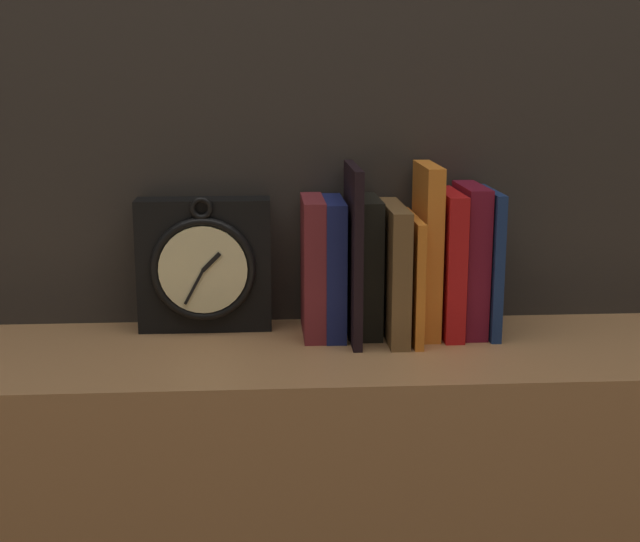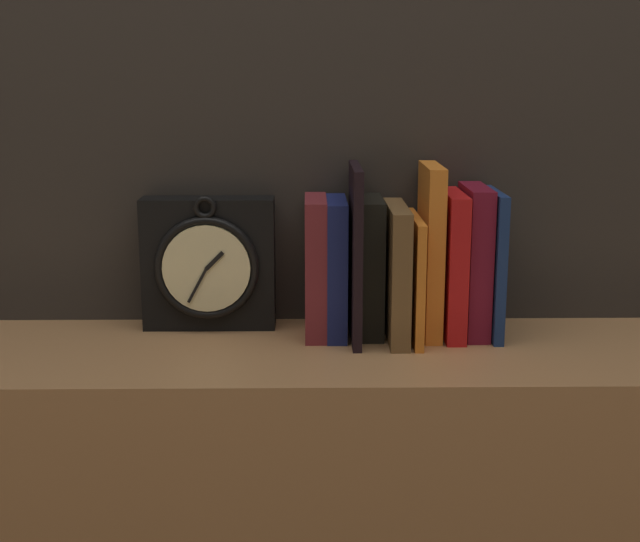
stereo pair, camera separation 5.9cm
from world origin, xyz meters
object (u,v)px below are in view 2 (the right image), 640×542
at_px(book_slot8_maroon, 474,261).
at_px(book_slot7_red, 452,264).
at_px(book_slot3_black, 371,266).
at_px(book_slot9_navy, 492,263).
at_px(book_slot0_maroon, 316,267).
at_px(book_slot5_orange, 414,277).
at_px(book_slot4_brown, 396,272).
at_px(book_slot1_navy, 336,267).
at_px(book_slot2_black, 355,253).
at_px(clock, 209,264).
at_px(book_slot6_orange, 430,251).

bearing_deg(book_slot8_maroon, book_slot7_red, -171.15).
distance_m(book_slot3_black, book_slot9_navy, 0.17).
bearing_deg(book_slot0_maroon, book_slot5_orange, -7.28).
bearing_deg(book_slot0_maroon, book_slot3_black, 2.54).
bearing_deg(book_slot7_red, book_slot4_brown, -170.84).
height_order(book_slot4_brown, book_slot7_red, book_slot7_red).
distance_m(book_slot0_maroon, book_slot8_maroon, 0.22).
distance_m(book_slot7_red, book_slot9_navy, 0.06).
xyz_separation_m(book_slot1_navy, book_slot7_red, (0.16, -0.00, 0.00)).
bearing_deg(book_slot9_navy, book_slot0_maroon, 178.99).
xyz_separation_m(book_slot2_black, book_slot4_brown, (0.06, -0.00, -0.03)).
xyz_separation_m(clock, book_slot7_red, (0.35, -0.03, 0.01)).
bearing_deg(book_slot5_orange, book_slot6_orange, 34.04).
height_order(book_slot0_maroon, book_slot7_red, book_slot7_red).
xyz_separation_m(book_slot6_orange, book_slot9_navy, (0.09, -0.00, -0.02)).
distance_m(book_slot1_navy, book_slot8_maroon, 0.20).
xyz_separation_m(book_slot2_black, book_slot3_black, (0.02, 0.02, -0.02)).
distance_m(book_slot4_brown, book_slot9_navy, 0.14).
relative_size(book_slot1_navy, book_slot9_navy, 0.94).
height_order(book_slot1_navy, book_slot3_black, same).
distance_m(book_slot6_orange, book_slot9_navy, 0.09).
xyz_separation_m(book_slot0_maroon, book_slot7_red, (0.19, -0.00, 0.00)).
bearing_deg(book_slot2_black, book_slot3_black, 41.03).
distance_m(book_slot0_maroon, book_slot6_orange, 0.16).
xyz_separation_m(book_slot1_navy, book_slot8_maroon, (0.20, 0.00, 0.01)).
bearing_deg(book_slot0_maroon, book_slot9_navy, -1.01).
bearing_deg(book_slot4_brown, book_slot8_maroon, 9.07).
bearing_deg(book_slot2_black, book_slot1_navy, 148.08).
bearing_deg(book_slot1_navy, clock, 170.53).
distance_m(book_slot0_maroon, book_slot1_navy, 0.03).
height_order(book_slot2_black, book_slot5_orange, book_slot2_black).
height_order(book_slot0_maroon, book_slot6_orange, book_slot6_orange).
relative_size(book_slot6_orange, book_slot7_red, 1.19).
relative_size(book_slot1_navy, book_slot3_black, 1.00).
xyz_separation_m(book_slot0_maroon, book_slot1_navy, (0.03, -0.00, -0.00)).
bearing_deg(clock, book_slot7_red, -5.74).
bearing_deg(book_slot1_navy, book_slot5_orange, -8.81).
relative_size(book_slot1_navy, book_slot8_maroon, 0.92).
height_order(book_slot5_orange, book_slot8_maroon, book_slot8_maroon).
relative_size(book_slot0_maroon, book_slot7_red, 0.96).
bearing_deg(book_slot3_black, book_slot2_black, -138.97).
bearing_deg(book_slot1_navy, book_slot3_black, 4.88).
xyz_separation_m(book_slot1_navy, book_slot2_black, (0.03, -0.02, 0.02)).
distance_m(book_slot4_brown, book_slot8_maroon, 0.11).
distance_m(clock, book_slot9_navy, 0.41).
xyz_separation_m(book_slot0_maroon, book_slot3_black, (0.08, 0.00, -0.00)).
bearing_deg(book_slot0_maroon, book_slot7_red, -1.48).
bearing_deg(book_slot8_maroon, clock, 175.50).
bearing_deg(book_slot6_orange, book_slot3_black, 176.53).
relative_size(clock, book_slot3_black, 1.02).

